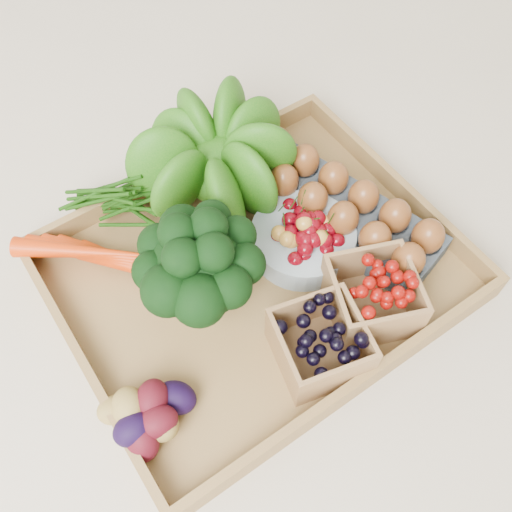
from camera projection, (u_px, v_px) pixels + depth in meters
ground at (256, 278)px, 0.85m from camera, size 4.00×4.00×0.00m
tray at (256, 275)px, 0.84m from camera, size 0.55×0.45×0.01m
carrots at (110, 258)px, 0.82m from camera, size 0.20×0.14×0.05m
lettuce at (218, 152)px, 0.85m from camera, size 0.17×0.17×0.17m
broccoli at (202, 282)px, 0.75m from camera, size 0.17×0.17×0.13m
cherry_bowl at (303, 240)px, 0.84m from camera, size 0.15×0.15×0.04m
egg_carton at (335, 212)px, 0.87m from camera, size 0.20×0.35×0.04m
potatoes at (143, 413)px, 0.69m from camera, size 0.13×0.13×0.08m
punnet_blackberry at (320, 344)px, 0.74m from camera, size 0.13×0.13×0.08m
punnet_raspberry at (372, 295)px, 0.77m from camera, size 0.15×0.15×0.08m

